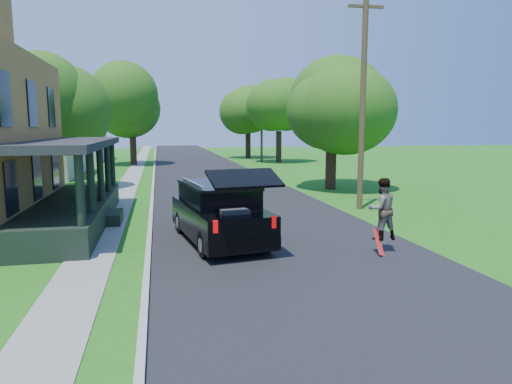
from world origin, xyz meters
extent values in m
plane|color=#216414|center=(0.00, 0.00, 0.00)|extent=(140.00, 140.00, 0.00)
cube|color=black|center=(0.00, 20.00, 0.00)|extent=(8.00, 120.00, 0.02)
cube|color=#9D9C98|center=(-4.05, 20.00, 0.00)|extent=(0.15, 120.00, 0.12)
cube|color=gray|center=(-5.60, 20.00, 0.00)|extent=(1.30, 120.00, 0.03)
cube|color=black|center=(-6.80, 6.00, 0.45)|extent=(2.40, 10.00, 0.90)
cube|color=black|center=(-6.80, 6.00, 3.00)|extent=(2.60, 10.30, 0.25)
cube|color=#A19B8F|center=(-13.50, 24.00, 2.50)|extent=(8.00, 8.00, 5.00)
pyramid|color=black|center=(-13.50, 24.00, 7.20)|extent=(12.78, 12.78, 2.20)
cube|color=#A19B8F|center=(-13.50, 40.00, 2.50)|extent=(8.00, 8.00, 5.00)
pyramid|color=black|center=(-13.50, 40.00, 7.20)|extent=(12.78, 12.78, 2.20)
cube|color=black|center=(-1.87, 2.35, 0.72)|extent=(2.76, 5.11, 0.94)
cube|color=black|center=(-1.90, 2.51, 1.47)|extent=(2.32, 3.26, 0.61)
cube|color=black|center=(-1.90, 2.51, 1.80)|extent=(2.37, 3.36, 0.09)
cube|color=black|center=(-1.51, 0.01, 2.26)|extent=(2.01, 1.28, 0.42)
cube|color=#2D2D31|center=(-1.65, 0.91, 1.05)|extent=(0.86, 0.77, 0.50)
cube|color=silver|center=(-2.70, 2.39, 1.90)|extent=(0.47, 2.65, 0.07)
cube|color=silver|center=(-1.09, 2.64, 1.90)|extent=(0.47, 2.65, 0.07)
cube|color=#990505|center=(-2.31, -0.15, 1.05)|extent=(0.14, 0.09, 0.33)
cube|color=#990505|center=(-0.70, 0.10, 1.05)|extent=(0.14, 0.09, 0.33)
cylinder|color=black|center=(-2.99, 3.80, 0.38)|extent=(0.38, 0.78, 0.75)
cylinder|color=black|center=(-1.24, 4.07, 0.38)|extent=(0.38, 0.78, 0.75)
cylinder|color=black|center=(-2.51, 0.63, 0.38)|extent=(0.38, 0.78, 0.75)
cylinder|color=black|center=(-0.75, 0.90, 0.38)|extent=(0.38, 0.78, 0.75)
imported|color=black|center=(2.50, 0.17, 1.27)|extent=(0.90, 0.72, 1.78)
cube|color=red|center=(2.34, -0.05, 0.36)|extent=(0.25, 0.63, 0.73)
cylinder|color=black|center=(-9.21, 15.73, 1.45)|extent=(0.61, 0.61, 2.91)
sphere|color=#417920|center=(-9.21, 15.73, 4.50)|extent=(5.67, 5.67, 4.78)
sphere|color=#417920|center=(-8.79, 15.54, 5.56)|extent=(4.91, 4.91, 4.14)
sphere|color=#417920|center=(-9.74, 16.00, 5.03)|extent=(5.04, 5.04, 4.25)
cylinder|color=black|center=(-6.00, 33.64, 1.85)|extent=(0.75, 0.75, 3.69)
sphere|color=#417920|center=(-6.00, 33.64, 5.72)|extent=(7.62, 7.62, 6.09)
sphere|color=#417920|center=(-5.50, 33.46, 7.08)|extent=(6.60, 6.60, 5.28)
sphere|color=#417920|center=(-6.64, 33.89, 6.40)|extent=(6.77, 6.77, 5.42)
cylinder|color=black|center=(6.13, 13.39, 1.46)|extent=(0.78, 0.78, 2.92)
sphere|color=#417920|center=(6.13, 13.39, 4.76)|extent=(6.95, 6.95, 5.52)
sphere|color=#417920|center=(6.65, 13.21, 5.99)|extent=(6.03, 6.03, 4.79)
sphere|color=#417920|center=(5.47, 13.64, 5.37)|extent=(6.18, 6.18, 4.91)
cylinder|color=black|center=(8.48, 33.95, 1.60)|extent=(0.60, 0.60, 3.20)
sphere|color=#417920|center=(8.48, 33.95, 5.23)|extent=(6.43, 6.43, 6.08)
sphere|color=#417920|center=(8.87, 33.62, 6.58)|extent=(5.57, 5.57, 5.27)
sphere|color=#417920|center=(8.00, 34.39, 5.91)|extent=(5.72, 5.72, 5.41)
cylinder|color=black|center=(6.66, 41.03, 1.85)|extent=(0.62, 0.62, 3.70)
sphere|color=#417920|center=(6.66, 41.03, 5.37)|extent=(5.12, 5.12, 5.02)
sphere|color=#417920|center=(7.10, 40.71, 6.49)|extent=(4.43, 4.43, 4.35)
sphere|color=#417920|center=(6.11, 41.46, 5.93)|extent=(4.55, 4.55, 4.47)
cylinder|color=#3F2F1D|center=(4.95, 6.86, 4.57)|extent=(0.26, 0.26, 9.14)
cube|color=#3F2F1D|center=(4.95, 6.86, 8.57)|extent=(1.54, 0.20, 0.12)
cylinder|color=#3F2F1D|center=(7.00, 35.40, 3.95)|extent=(0.27, 0.27, 7.90)
cube|color=#3F2F1D|center=(7.00, 35.40, 7.33)|extent=(1.54, 0.26, 0.12)
camera|label=1|loc=(-3.70, -11.58, 3.58)|focal=32.00mm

